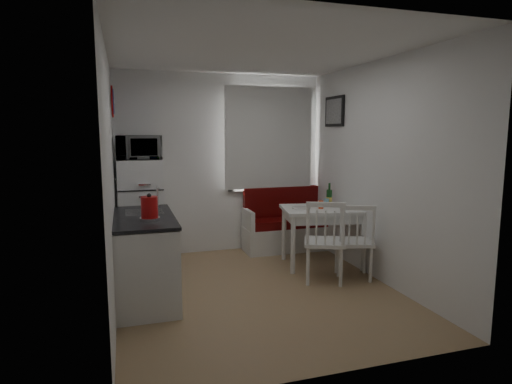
{
  "coord_description": "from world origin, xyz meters",
  "views": [
    {
      "loc": [
        -1.37,
        -4.38,
        1.78
      ],
      "look_at": [
        0.14,
        0.5,
        1.05
      ],
      "focal_mm": 30.0,
      "sensor_mm": 36.0,
      "label": 1
    }
  ],
  "objects_px": {
    "microwave": "(139,147)",
    "bench": "(287,229)",
    "fridge": "(141,212)",
    "chair_right": "(358,234)",
    "dining_table": "(322,214)",
    "chair_left": "(328,233)",
    "wine_bottle": "(329,195)",
    "kettle": "(149,208)",
    "kitchen_counter": "(145,257)"
  },
  "relations": [
    {
      "from": "kettle",
      "to": "wine_bottle",
      "type": "xyz_separation_m",
      "value": [
        2.4,
        0.86,
        -0.1
      ]
    },
    {
      "from": "kettle",
      "to": "chair_left",
      "type": "bearing_deg",
      "value": 2.6
    },
    {
      "from": "fridge",
      "to": "chair_left",
      "type": "bearing_deg",
      "value": -34.9
    },
    {
      "from": "microwave",
      "to": "bench",
      "type": "bearing_deg",
      "value": 4.33
    },
    {
      "from": "dining_table",
      "to": "chair_left",
      "type": "relative_size",
      "value": 1.9
    },
    {
      "from": "chair_right",
      "to": "microwave",
      "type": "relative_size",
      "value": 0.97
    },
    {
      "from": "wine_bottle",
      "to": "kettle",
      "type": "bearing_deg",
      "value": -160.23
    },
    {
      "from": "kitchen_counter",
      "to": "fridge",
      "type": "distance_m",
      "value": 1.27
    },
    {
      "from": "kitchen_counter",
      "to": "chair_left",
      "type": "distance_m",
      "value": 2.07
    },
    {
      "from": "chair_left",
      "to": "microwave",
      "type": "height_order",
      "value": "microwave"
    },
    {
      "from": "chair_right",
      "to": "fridge",
      "type": "relative_size",
      "value": 0.39
    },
    {
      "from": "bench",
      "to": "kettle",
      "type": "xyz_separation_m",
      "value": [
        -2.09,
        -1.62,
        0.72
      ]
    },
    {
      "from": "chair_left",
      "to": "wine_bottle",
      "type": "bearing_deg",
      "value": 86.78
    },
    {
      "from": "wine_bottle",
      "to": "fridge",
      "type": "bearing_deg",
      "value": 165.04
    },
    {
      "from": "chair_right",
      "to": "kettle",
      "type": "relative_size",
      "value": 2.08
    },
    {
      "from": "chair_left",
      "to": "fridge",
      "type": "height_order",
      "value": "fridge"
    },
    {
      "from": "fridge",
      "to": "dining_table",
      "type": "bearing_deg",
      "value": -18.14
    },
    {
      "from": "bench",
      "to": "kettle",
      "type": "bearing_deg",
      "value": -142.15
    },
    {
      "from": "fridge",
      "to": "microwave",
      "type": "relative_size",
      "value": 2.51
    },
    {
      "from": "kitchen_counter",
      "to": "kettle",
      "type": "distance_m",
      "value": 0.64
    },
    {
      "from": "chair_right",
      "to": "wine_bottle",
      "type": "distance_m",
      "value": 0.85
    },
    {
      "from": "dining_table",
      "to": "fridge",
      "type": "distance_m",
      "value": 2.41
    },
    {
      "from": "dining_table",
      "to": "chair_right",
      "type": "bearing_deg",
      "value": -67.62
    },
    {
      "from": "fridge",
      "to": "kettle",
      "type": "distance_m",
      "value": 1.55
    },
    {
      "from": "chair_left",
      "to": "chair_right",
      "type": "relative_size",
      "value": 1.11
    },
    {
      "from": "dining_table",
      "to": "chair_left",
      "type": "distance_m",
      "value": 0.72
    },
    {
      "from": "fridge",
      "to": "wine_bottle",
      "type": "bearing_deg",
      "value": -14.96
    },
    {
      "from": "bench",
      "to": "chair_left",
      "type": "relative_size",
      "value": 2.17
    },
    {
      "from": "chair_left",
      "to": "dining_table",
      "type": "bearing_deg",
      "value": 93.39
    },
    {
      "from": "bench",
      "to": "microwave",
      "type": "relative_size",
      "value": 2.32
    },
    {
      "from": "bench",
      "to": "kettle",
      "type": "distance_m",
      "value": 2.74
    },
    {
      "from": "kitchen_counter",
      "to": "fridge",
      "type": "xyz_separation_m",
      "value": [
        0.02,
        1.24,
        0.25
      ]
    },
    {
      "from": "chair_left",
      "to": "wine_bottle",
      "type": "relative_size",
      "value": 1.94
    },
    {
      "from": "chair_right",
      "to": "kettle",
      "type": "height_order",
      "value": "kettle"
    },
    {
      "from": "kitchen_counter",
      "to": "wine_bottle",
      "type": "bearing_deg",
      "value": 13.66
    },
    {
      "from": "chair_right",
      "to": "microwave",
      "type": "height_order",
      "value": "microwave"
    },
    {
      "from": "chair_right",
      "to": "fridge",
      "type": "bearing_deg",
      "value": 168.78
    },
    {
      "from": "bench",
      "to": "fridge",
      "type": "bearing_deg",
      "value": -177.02
    },
    {
      "from": "fridge",
      "to": "kitchen_counter",
      "type": "bearing_deg",
      "value": -90.9
    },
    {
      "from": "bench",
      "to": "chair_right",
      "type": "height_order",
      "value": "bench"
    },
    {
      "from": "chair_right",
      "to": "kettle",
      "type": "xyz_separation_m",
      "value": [
        -2.4,
        -0.1,
        0.46
      ]
    },
    {
      "from": "bench",
      "to": "kettle",
      "type": "height_order",
      "value": "kettle"
    },
    {
      "from": "microwave",
      "to": "wine_bottle",
      "type": "distance_m",
      "value": 2.58
    },
    {
      "from": "fridge",
      "to": "kettle",
      "type": "height_order",
      "value": "fridge"
    },
    {
      "from": "chair_left",
      "to": "kettle",
      "type": "relative_size",
      "value": 2.31
    },
    {
      "from": "fridge",
      "to": "wine_bottle",
      "type": "relative_size",
      "value": 4.56
    },
    {
      "from": "bench",
      "to": "microwave",
      "type": "height_order",
      "value": "microwave"
    },
    {
      "from": "bench",
      "to": "chair_right",
      "type": "distance_m",
      "value": 1.58
    },
    {
      "from": "microwave",
      "to": "kettle",
      "type": "xyz_separation_m",
      "value": [
        0.03,
        -1.46,
        -0.54
      ]
    },
    {
      "from": "dining_table",
      "to": "wine_bottle",
      "type": "relative_size",
      "value": 3.7
    }
  ]
}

